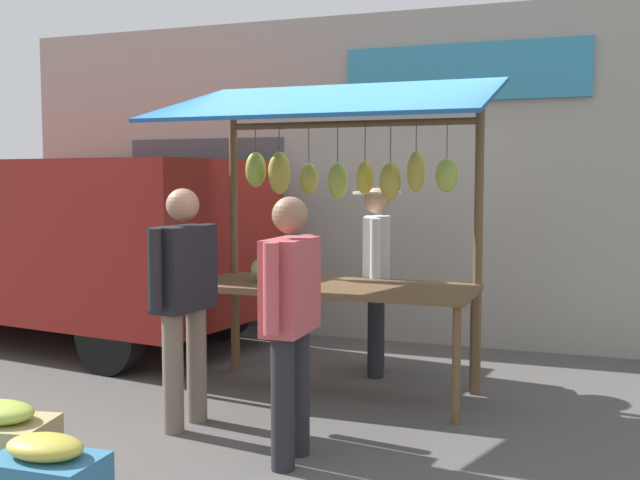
{
  "coord_description": "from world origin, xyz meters",
  "views": [
    {
      "loc": [
        -1.93,
        5.58,
        1.71
      ],
      "look_at": [
        0.0,
        0.3,
        1.25
      ],
      "focal_mm": 42.7,
      "sensor_mm": 36.0,
      "label": 1
    }
  ],
  "objects_px": {
    "shopper_in_striped_shirt": "(184,290)",
    "shopper_in_grey_tee": "(290,311)",
    "parked_van": "(47,233)",
    "market_stall": "(332,198)",
    "vendor_with_sunhat": "(377,265)",
    "produce_crate_side": "(0,444)"
  },
  "relations": [
    {
      "from": "market_stall",
      "to": "vendor_with_sunhat",
      "type": "xyz_separation_m",
      "value": [
        -0.17,
        -0.69,
        -0.6
      ]
    },
    {
      "from": "shopper_in_striped_shirt",
      "to": "shopper_in_grey_tee",
      "type": "bearing_deg",
      "value": -104.72
    },
    {
      "from": "vendor_with_sunhat",
      "to": "shopper_in_grey_tee",
      "type": "height_order",
      "value": "vendor_with_sunhat"
    },
    {
      "from": "vendor_with_sunhat",
      "to": "parked_van",
      "type": "distance_m",
      "value": 3.7
    },
    {
      "from": "shopper_in_striped_shirt",
      "to": "produce_crate_side",
      "type": "height_order",
      "value": "shopper_in_striped_shirt"
    },
    {
      "from": "shopper_in_grey_tee",
      "to": "parked_van",
      "type": "distance_m",
      "value": 4.5
    },
    {
      "from": "market_stall",
      "to": "shopper_in_grey_tee",
      "type": "xyz_separation_m",
      "value": [
        -0.26,
        1.5,
        -0.63
      ]
    },
    {
      "from": "produce_crate_side",
      "to": "shopper_in_striped_shirt",
      "type": "bearing_deg",
      "value": -114.06
    },
    {
      "from": "shopper_in_grey_tee",
      "to": "produce_crate_side",
      "type": "relative_size",
      "value": 2.5
    },
    {
      "from": "shopper_in_striped_shirt",
      "to": "shopper_in_grey_tee",
      "type": "relative_size",
      "value": 1.02
    },
    {
      "from": "market_stall",
      "to": "vendor_with_sunhat",
      "type": "height_order",
      "value": "market_stall"
    },
    {
      "from": "shopper_in_striped_shirt",
      "to": "shopper_in_grey_tee",
      "type": "xyz_separation_m",
      "value": [
        -0.93,
        0.35,
        -0.03
      ]
    },
    {
      "from": "market_stall",
      "to": "shopper_in_striped_shirt",
      "type": "bearing_deg",
      "value": 59.8
    },
    {
      "from": "vendor_with_sunhat",
      "to": "parked_van",
      "type": "relative_size",
      "value": 0.35
    },
    {
      "from": "shopper_in_striped_shirt",
      "to": "parked_van",
      "type": "height_order",
      "value": "parked_van"
    },
    {
      "from": "vendor_with_sunhat",
      "to": "parked_van",
      "type": "bearing_deg",
      "value": -107.42
    },
    {
      "from": "shopper_in_grey_tee",
      "to": "shopper_in_striped_shirt",
      "type": "bearing_deg",
      "value": 67.61
    },
    {
      "from": "parked_van",
      "to": "produce_crate_side",
      "type": "distance_m",
      "value": 4.09
    },
    {
      "from": "shopper_in_striped_shirt",
      "to": "produce_crate_side",
      "type": "distance_m",
      "value": 1.48
    },
    {
      "from": "market_stall",
      "to": "parked_van",
      "type": "bearing_deg",
      "value": -14.62
    },
    {
      "from": "parked_van",
      "to": "market_stall",
      "type": "bearing_deg",
      "value": 173.49
    },
    {
      "from": "parked_van",
      "to": "produce_crate_side",
      "type": "xyz_separation_m",
      "value": [
        -2.34,
        3.24,
        -0.91
      ]
    }
  ]
}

